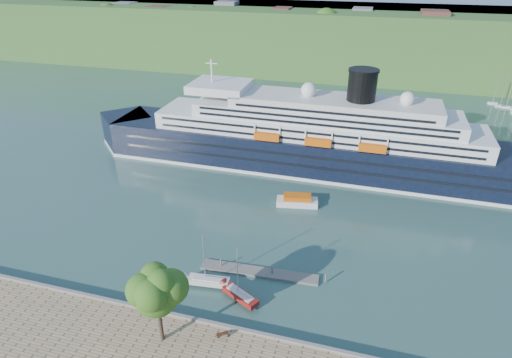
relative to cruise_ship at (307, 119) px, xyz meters
The scene contains 10 objects.
ground 51.74m from the cruise_ship, 95.57° to the right, with size 400.00×400.00×0.00m, color #2E524B.
far_hillside 94.91m from the cruise_ship, 92.96° to the left, with size 400.00×50.00×24.00m, color #2F5321.
quay_coping 51.69m from the cruise_ship, 95.55° to the right, with size 220.00×0.50×0.30m, color slate.
cruise_ship is the anchor object (origin of this frame).
park_bench 52.91m from the cruise_ship, 91.16° to the right, with size 1.51×0.62×0.97m, color #462514, non-canonical shape.
promenade_tree 55.13m from the cruise_ship, 98.40° to the right, with size 7.17×7.17×11.87m, color #2D5516, non-canonical shape.
floating_pontoon 39.81m from the cruise_ship, 90.21° to the right, with size 18.01×2.20×0.40m, color slate, non-canonical shape.
sailboat_white_near 43.88m from the cruise_ship, 98.62° to the right, with size 6.66×1.85×8.60m, color silver, non-canonical shape.
sailboat_red 45.02m from the cruise_ship, 91.47° to the right, with size 6.35×1.76×8.20m, color maroon, non-canonical shape.
tender_launch 20.01m from the cruise_ship, 84.60° to the right, with size 7.95×2.72×2.20m, color #D4570C, non-canonical shape.
Camera 1 is at (18.06, -36.83, 43.10)m, focal length 30.00 mm.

